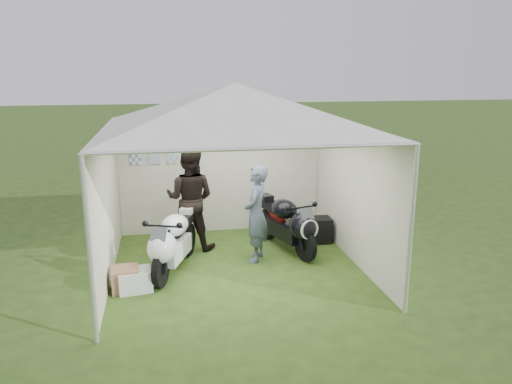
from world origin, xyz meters
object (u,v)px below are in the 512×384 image
Objects in this scene: motorcycle_black at (288,223)px; person_blue_jacket at (256,214)px; canopy_tent at (235,111)px; person_dark_jacket at (190,199)px; paddock_stand at (265,229)px; equipment_box at (318,230)px; crate_1 at (125,279)px; motorcycle_white at (172,241)px; crate_0 at (135,280)px.

person_blue_jacket is at bearing -169.53° from motorcycle_black.
canopy_tent reaches higher than person_dark_jacket.
equipment_box is at bearing -27.65° from paddock_stand.
person_blue_jacket is 4.22× the size of crate_1.
person_dark_jacket is at bearing 176.80° from equipment_box.
equipment_box is (1.32, 0.69, -0.59)m from person_blue_jacket.
motorcycle_white is at bearing 179.48° from motorcycle_black.
person_dark_jacket reaches higher than crate_1.
crate_0 reaches higher than paddock_stand.
motorcycle_white is 0.98m from crate_1.
paddock_stand is 0.84× the size of equipment_box.
crate_1 is at bearing -156.15° from equipment_box.
motorcycle_black is 2.93m from crate_0.
motorcycle_black is at bearing -152.40° from equipment_box.
crate_1 reaches higher than crate_0.
canopy_tent is 3.03m from equipment_box.
canopy_tent is at bearing 21.69° from crate_0.
crate_0 is at bearing 81.91° from person_dark_jacket.
crate_0 is (-2.64, -1.21, -0.37)m from motorcycle_black.
motorcycle_white is 1.11× the size of person_blue_jacket.
motorcycle_white and motorcycle_black have the same top height.
crate_1 is (-2.53, -2.01, 0.03)m from paddock_stand.
canopy_tent reaches higher than motorcycle_black.
canopy_tent reaches higher than equipment_box.
person_blue_jacket is (1.06, -0.82, -0.10)m from person_dark_jacket.
motorcycle_black is 4.67× the size of paddock_stand.
motorcycle_white is 4.61× the size of paddock_stand.
motorcycle_black is at bearing 139.15° from person_blue_jacket.
canopy_tent is at bearing 22.31° from motorcycle_white.
motorcycle_black is at bearing 28.83° from canopy_tent.
canopy_tent is 2.07m from person_dark_jacket.
paddock_stand is at bearing 90.00° from motorcycle_black.
equipment_box is at bearing 10.61° from motorcycle_black.
canopy_tent reaches higher than crate_1.
canopy_tent is 3.41× the size of person_blue_jacket.
person_blue_jacket is at bearing 31.08° from canopy_tent.
paddock_stand is at bearing 58.49° from motorcycle_white.
person_blue_jacket is at bearing 30.83° from motorcycle_white.
equipment_box is 3.66m from crate_0.
motorcycle_white is at bearing -177.60° from canopy_tent.
motorcycle_black reaches higher than crate_0.
paddock_stand is (1.81, 1.45, -0.38)m from motorcycle_white.
paddock_stand is 0.24× the size of person_blue_jacket.
canopy_tent is at bearing -37.24° from person_blue_jacket.
equipment_box is (2.73, 0.96, -0.29)m from motorcycle_white.
crate_0 is 1.23× the size of crate_1.
motorcycle_black reaches higher than crate_1.
motorcycle_black is at bearing -73.00° from paddock_stand.
paddock_stand is at bearing -176.95° from person_blue_jacket.
motorcycle_white reaches higher than crate_0.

